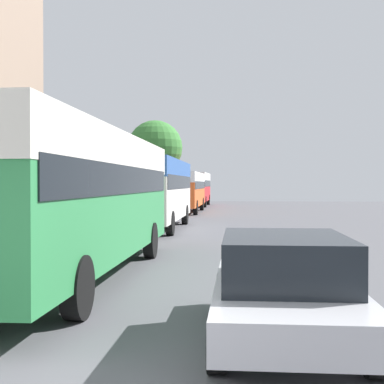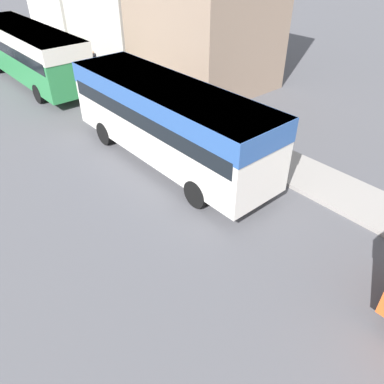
% 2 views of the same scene
% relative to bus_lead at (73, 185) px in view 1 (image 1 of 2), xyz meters
% --- Properties ---
extents(bus_lead, '(2.58, 11.08, 3.18)m').
position_rel_bus_lead_xyz_m(bus_lead, '(0.00, 0.00, 0.00)').
color(bus_lead, '#2D8447').
rests_on(bus_lead, ground_plane).
extents(bus_following, '(2.62, 9.71, 3.16)m').
position_rel_bus_lead_xyz_m(bus_following, '(-0.29, 12.89, -0.02)').
color(bus_following, silver).
rests_on(bus_following, ground_plane).
extents(bus_third_in_line, '(2.50, 10.07, 2.89)m').
position_rel_bus_lead_xyz_m(bus_third_in_line, '(-0.33, 27.17, -0.18)').
color(bus_third_in_line, '#EA5B23').
rests_on(bus_third_in_line, ground_plane).
extents(bus_rear, '(2.49, 9.22, 3.08)m').
position_rel_bus_lead_xyz_m(bus_rear, '(-0.43, 38.29, -0.06)').
color(bus_rear, red).
rests_on(bus_rear, ground_plane).
extents(car_crossing, '(1.92, 4.32, 1.40)m').
position_rel_bus_lead_xyz_m(car_crossing, '(4.22, -4.19, -1.32)').
color(car_crossing, '#B7B7BC').
rests_on(car_crossing, ground_plane).
extents(pedestrian_near_curb, '(0.38, 0.38, 1.70)m').
position_rel_bus_lead_xyz_m(pedestrian_near_curb, '(-3.58, 41.11, -1.04)').
color(pedestrian_near_curb, '#232838').
rests_on(pedestrian_near_curb, sidewalk).
extents(street_tree, '(4.79, 4.79, 7.46)m').
position_rel_bus_lead_xyz_m(street_tree, '(-3.61, 34.71, 3.14)').
color(street_tree, brown).
rests_on(street_tree, sidewalk).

